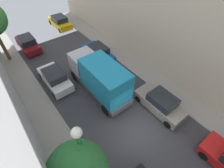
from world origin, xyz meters
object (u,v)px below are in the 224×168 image
parked_car_right_4 (60,22)px  parked_car_left_2 (55,78)px  parked_car_left_3 (28,44)px  parked_car_right_3 (98,53)px  parked_car_right_2 (160,103)px  lamp_post (83,153)px  delivery_truck (99,77)px

parked_car_right_4 → parked_car_left_2: bearing=-117.9°
parked_car_left_3 → parked_car_right_3: (5.40, -6.54, 0.00)m
parked_car_left_2 → parked_car_right_2: same height
parked_car_left_2 → lamp_post: size_ratio=0.72×
parked_car_right_3 → lamp_post: lamp_post is taller
parked_car_left_3 → parked_car_right_4: 6.07m
parked_car_left_3 → lamp_post: bearing=-96.7°
parked_car_right_3 → parked_car_right_4: 9.32m
parked_car_right_2 → parked_car_left_3: bearing=109.5°
parked_car_right_2 → parked_car_right_4: size_ratio=1.00×
parked_car_left_2 → parked_car_right_3: size_ratio=1.00×
parked_car_left_3 → lamp_post: lamp_post is taller
parked_car_right_2 → parked_car_right_4: 18.06m
parked_car_left_2 → delivery_truck: bearing=-51.4°
parked_car_left_2 → parked_car_right_3: same height
delivery_truck → parked_car_right_3: bearing=57.6°
parked_car_left_3 → parked_car_right_2: size_ratio=1.00×
parked_car_left_3 → parked_car_left_2: bearing=-90.0°
parked_car_left_2 → parked_car_right_2: size_ratio=1.00×
delivery_truck → parked_car_left_3: bearing=104.1°
parked_car_right_4 → delivery_truck: size_ratio=0.64×
parked_car_left_2 → parked_car_right_4: bearing=62.1°
delivery_truck → parked_car_right_2: bearing=-59.0°
parked_car_right_3 → parked_car_right_4: bearing=90.0°
parked_car_right_2 → parked_car_right_3: (0.00, 8.75, 0.00)m
lamp_post → parked_car_left_2: bearing=77.9°
parked_car_left_2 → delivery_truck: (2.70, -3.38, 1.07)m
parked_car_right_3 → delivery_truck: bearing=-122.4°
parked_car_right_3 → lamp_post: (-7.30, -9.75, 3.24)m
parked_car_right_4 → lamp_post: 20.67m
parked_car_left_2 → lamp_post: bearing=-102.1°
parked_car_left_2 → parked_car_right_4: same height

